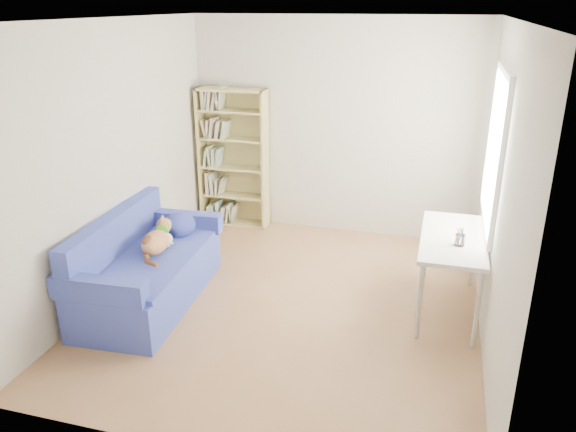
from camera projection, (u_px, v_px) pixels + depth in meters
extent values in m
plane|color=#8C623F|center=(290.00, 304.00, 5.42)|extent=(4.00, 4.00, 0.00)
cube|color=silver|center=(334.00, 129.00, 6.75)|extent=(3.50, 0.04, 2.60)
cube|color=silver|center=(195.00, 273.00, 3.16)|extent=(3.50, 0.04, 2.60)
cube|color=silver|center=(115.00, 161.00, 5.40)|extent=(0.04, 4.00, 2.60)
cube|color=silver|center=(499.00, 192.00, 4.51)|extent=(0.04, 4.00, 2.60)
cube|color=white|center=(290.00, 19.00, 4.49)|extent=(3.50, 4.00, 0.04)
cube|color=white|center=(497.00, 150.00, 4.98)|extent=(0.01, 1.20, 1.30)
cube|color=navy|center=(150.00, 280.00, 5.40)|extent=(0.93, 1.80, 0.44)
cube|color=navy|center=(114.00, 235.00, 5.33)|extent=(0.26, 1.76, 0.43)
cube|color=navy|center=(184.00, 221.00, 6.01)|extent=(0.83, 0.20, 0.19)
cube|color=navy|center=(99.00, 290.00, 4.57)|extent=(0.83, 0.20, 0.19)
cube|color=navy|center=(150.00, 258.00, 5.31)|extent=(0.90, 1.65, 0.05)
ellipsoid|color=navy|center=(179.00, 225.00, 5.80)|extent=(0.34, 0.38, 0.26)
ellipsoid|color=#A04812|center=(155.00, 243.00, 5.37)|extent=(0.36, 0.51, 0.18)
ellipsoid|color=silver|center=(168.00, 240.00, 5.48)|extent=(0.19, 0.23, 0.11)
ellipsoid|color=#3C2110|center=(149.00, 240.00, 5.31)|extent=(0.20, 0.26, 0.09)
sphere|color=#A04812|center=(173.00, 226.00, 5.64)|extent=(0.16, 0.16, 0.16)
cone|color=#A04812|center=(172.00, 218.00, 5.65)|extent=(0.07, 0.08, 0.08)
cone|color=#A04812|center=(168.00, 220.00, 5.58)|extent=(0.08, 0.08, 0.08)
cylinder|color=#60D92B|center=(168.00, 231.00, 5.57)|extent=(0.13, 0.08, 0.13)
cylinder|color=#3C2110|center=(140.00, 257.00, 5.15)|extent=(0.14, 0.17, 0.06)
cube|color=tan|center=(202.00, 156.00, 7.19)|extent=(0.03, 0.27, 1.75)
cube|color=tan|center=(265.00, 161.00, 6.97)|extent=(0.03, 0.27, 1.75)
cube|color=tan|center=(231.00, 90.00, 6.77)|extent=(0.88, 0.27, 0.03)
cube|color=tan|center=(236.00, 222.00, 7.39)|extent=(0.88, 0.27, 0.03)
cube|color=tan|center=(237.00, 156.00, 7.19)|extent=(0.88, 0.02, 1.75)
cube|color=white|center=(453.00, 239.00, 5.06)|extent=(0.57, 1.24, 0.04)
cylinder|color=silver|center=(474.00, 254.00, 5.65)|extent=(0.04, 0.04, 0.71)
cylinder|color=silver|center=(477.00, 310.00, 4.63)|extent=(0.04, 0.04, 0.71)
cylinder|color=silver|center=(426.00, 249.00, 5.77)|extent=(0.04, 0.04, 0.71)
cylinder|color=silver|center=(420.00, 302.00, 4.74)|extent=(0.04, 0.04, 0.71)
cylinder|color=white|center=(460.00, 240.00, 4.86)|extent=(0.09, 0.09, 0.10)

